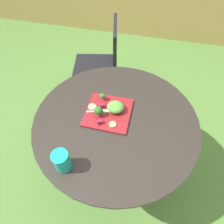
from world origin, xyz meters
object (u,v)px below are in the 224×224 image
at_px(patio_chair, 104,61).
at_px(fork, 101,111).
at_px(drinking_glass, 62,162).
at_px(salad_plate, 108,112).

distance_m(patio_chair, fork, 0.87).
bearing_deg(fork, drinking_glass, -103.18).
bearing_deg(fork, salad_plate, 10.64).
xyz_separation_m(salad_plate, drinking_glass, (-0.14, -0.40, 0.05)).
bearing_deg(drinking_glass, salad_plate, 71.04).
relative_size(salad_plate, fork, 1.86).
xyz_separation_m(patio_chair, fork, (0.21, -0.81, 0.23)).
distance_m(salad_plate, fork, 0.05).
relative_size(patio_chair, fork, 5.90).
height_order(patio_chair, salad_plate, patio_chair).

